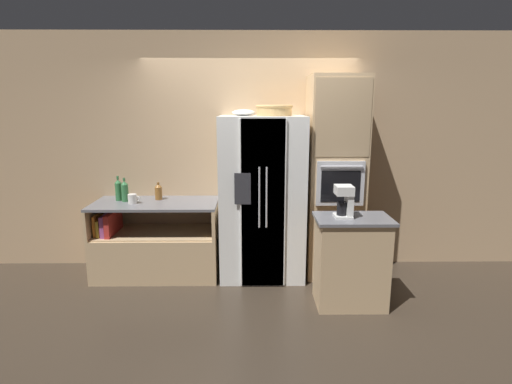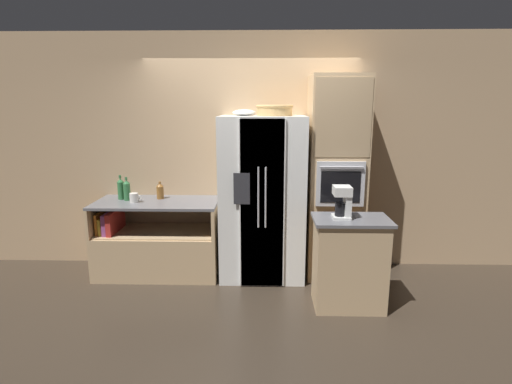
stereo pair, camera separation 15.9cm
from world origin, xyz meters
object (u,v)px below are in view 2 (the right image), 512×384
(wicker_basket, at_px, (275,110))
(bottle_wide, at_px, (121,189))
(bottle_tall, at_px, (127,190))
(coffee_maker, at_px, (344,201))
(fruit_bowl, at_px, (244,112))
(bottle_short, at_px, (160,191))
(wall_oven, at_px, (335,179))
(refrigerator, at_px, (262,198))
(mug, at_px, (134,198))

(wicker_basket, relative_size, bottle_wide, 1.42)
(bottle_tall, xyz_separation_m, coffee_maker, (2.36, -0.80, 0.08))
(fruit_bowl, relative_size, bottle_short, 1.26)
(fruit_bowl, distance_m, bottle_short, 1.36)
(fruit_bowl, relative_size, bottle_wide, 0.90)
(wall_oven, relative_size, wicker_basket, 5.59)
(refrigerator, relative_size, coffee_maker, 5.94)
(wicker_basket, distance_m, bottle_short, 1.65)
(wall_oven, xyz_separation_m, wicker_basket, (-0.70, -0.02, 0.77))
(bottle_tall, xyz_separation_m, bottle_wide, (-0.09, 0.05, 0.00))
(fruit_bowl, distance_m, bottle_tall, 1.64)
(bottle_tall, distance_m, bottle_wide, 0.10)
(bottle_tall, relative_size, mug, 2.03)
(fruit_bowl, bearing_deg, mug, -175.07)
(wall_oven, distance_m, bottle_wide, 2.50)
(bottle_tall, relative_size, bottle_short, 1.33)
(wall_oven, relative_size, bottle_short, 11.13)
(bottle_tall, height_order, bottle_wide, bottle_wide)
(fruit_bowl, height_order, bottle_wide, fruit_bowl)
(bottle_short, bearing_deg, wall_oven, -2.84)
(wicker_basket, bearing_deg, mug, -177.50)
(refrigerator, xyz_separation_m, bottle_tall, (-1.58, 0.06, 0.08))
(wall_oven, xyz_separation_m, bottle_short, (-2.05, 0.10, -0.17))
(fruit_bowl, bearing_deg, wall_oven, -0.98)
(bottle_short, xyz_separation_m, coffee_maker, (2.00, -0.88, 0.10))
(bottle_short, xyz_separation_m, mug, (-0.25, -0.19, -0.04))
(refrigerator, height_order, bottle_short, refrigerator)
(wicker_basket, bearing_deg, bottle_tall, 178.81)
(wall_oven, bearing_deg, bottle_wide, 178.53)
(refrigerator, distance_m, bottle_short, 1.23)
(wall_oven, height_order, coffee_maker, wall_oven)
(mug, bearing_deg, fruit_bowl, 4.93)
(coffee_maker, bearing_deg, wicker_basket, 130.61)
(wicker_basket, bearing_deg, fruit_bowl, 173.42)
(wicker_basket, height_order, bottle_wide, wicker_basket)
(wall_oven, relative_size, fruit_bowl, 8.81)
(coffee_maker, bearing_deg, mug, 162.93)
(wicker_basket, relative_size, coffee_maker, 1.31)
(wicker_basket, bearing_deg, bottle_wide, 177.29)
(bottle_short, bearing_deg, coffee_maker, -23.84)
(bottle_tall, height_order, bottle_short, bottle_tall)
(wicker_basket, distance_m, mug, 1.88)
(wicker_basket, height_order, coffee_maker, wicker_basket)
(refrigerator, distance_m, coffee_maker, 1.08)
(wall_oven, xyz_separation_m, bottle_wide, (-2.50, 0.06, -0.14))
(refrigerator, xyz_separation_m, bottle_short, (-1.22, 0.15, 0.05))
(bottle_short, xyz_separation_m, bottle_wide, (-0.45, -0.04, 0.03))
(wicker_basket, distance_m, fruit_bowl, 0.34)
(wall_oven, height_order, mug, wall_oven)
(wall_oven, relative_size, bottle_tall, 8.34)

